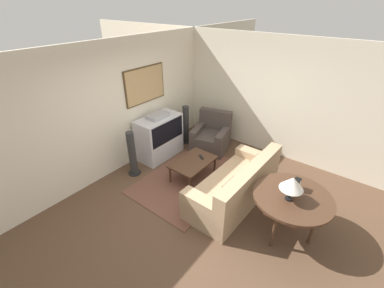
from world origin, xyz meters
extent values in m
plane|color=brown|center=(0.00, 0.00, 0.00)|extent=(12.00, 12.00, 0.00)
cube|color=beige|center=(0.00, 2.13, 1.35)|extent=(12.00, 0.06, 2.70)
cube|color=#4C381E|center=(0.83, 2.08, 1.68)|extent=(1.11, 0.03, 0.78)
cube|color=tan|center=(0.83, 2.07, 1.68)|extent=(1.06, 0.01, 0.73)
cube|color=beige|center=(2.63, 0.00, 1.35)|extent=(0.06, 12.00, 2.70)
cube|color=brown|center=(0.53, 0.59, 0.01)|extent=(2.36, 1.60, 0.01)
cube|color=silver|center=(0.83, 1.75, 0.22)|extent=(1.07, 0.56, 0.45)
cube|color=silver|center=(0.83, 1.75, 0.72)|extent=(1.07, 0.56, 0.55)
cube|color=black|center=(0.83, 1.47, 0.72)|extent=(0.96, 0.01, 0.48)
cube|color=#9E9EA3|center=(0.83, 1.75, 1.04)|extent=(0.48, 0.31, 0.09)
cube|color=tan|center=(0.55, -0.40, 0.21)|extent=(2.04, 0.90, 0.43)
cube|color=tan|center=(0.55, -0.73, 0.65)|extent=(2.03, 0.25, 0.44)
cube|color=tan|center=(1.44, -0.42, 0.29)|extent=(0.25, 0.87, 0.59)
cube|color=tan|center=(-0.34, -0.39, 0.29)|extent=(0.25, 0.87, 0.59)
cube|color=#7C664D|center=(1.00, -0.60, 0.60)|extent=(0.36, 0.13, 0.34)
cube|color=#7C664D|center=(0.09, -0.59, 0.60)|extent=(0.36, 0.13, 0.34)
cube|color=#473D38|center=(1.82, 0.97, 0.22)|extent=(1.02, 1.00, 0.44)
cube|color=#473D38|center=(2.14, 1.06, 0.68)|extent=(0.38, 0.83, 0.48)
cube|color=#473D38|center=(1.73, 1.28, 0.29)|extent=(0.86, 0.37, 0.58)
cube|color=#473D38|center=(1.90, 0.66, 0.29)|extent=(0.86, 0.37, 0.58)
cube|color=#472D1E|center=(0.62, 0.59, 0.39)|extent=(0.95, 0.62, 0.04)
cylinder|color=#472D1E|center=(0.19, 0.33, 0.19)|extent=(0.04, 0.04, 0.37)
cylinder|color=#472D1E|center=(1.04, 0.33, 0.19)|extent=(0.04, 0.04, 0.37)
cylinder|color=#472D1E|center=(0.19, 0.85, 0.19)|extent=(0.04, 0.04, 0.37)
cylinder|color=#472D1E|center=(1.04, 0.85, 0.19)|extent=(0.04, 0.04, 0.37)
cylinder|color=#472D1E|center=(0.40, -1.48, 0.72)|extent=(1.19, 1.19, 0.04)
cube|color=#472D1E|center=(0.40, -1.48, 0.66)|extent=(1.01, 0.47, 0.08)
cylinder|color=#472D1E|center=(-0.01, -1.42, 0.35)|extent=(0.05, 0.05, 0.70)
cylinder|color=#472D1E|center=(0.82, -1.42, 0.35)|extent=(0.05, 0.05, 0.70)
cylinder|color=#472D1E|center=(0.40, -1.86, 0.35)|extent=(0.05, 0.05, 0.70)
cylinder|color=black|center=(0.29, -1.45, 0.75)|extent=(0.11, 0.11, 0.02)
cylinder|color=black|center=(0.29, -1.45, 0.93)|extent=(0.02, 0.02, 0.33)
cone|color=white|center=(0.29, -1.45, 1.04)|extent=(0.34, 0.34, 0.19)
cube|color=black|center=(0.58, -1.45, 0.83)|extent=(0.14, 0.09, 0.18)
cylinder|color=white|center=(0.58, -1.50, 0.87)|extent=(0.09, 0.01, 0.09)
cube|color=black|center=(0.83, 0.53, 0.42)|extent=(0.12, 0.16, 0.02)
cylinder|color=black|center=(-0.05, 1.68, 0.01)|extent=(0.27, 0.27, 0.02)
cylinder|color=#2D2D2D|center=(-0.05, 1.68, 0.50)|extent=(0.16, 0.16, 1.00)
cylinder|color=black|center=(1.72, 1.68, 0.01)|extent=(0.27, 0.27, 0.02)
cylinder|color=#2D2D2D|center=(1.72, 1.68, 0.50)|extent=(0.16, 0.16, 1.00)
camera|label=1|loc=(-2.86, -2.09, 3.34)|focal=24.00mm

